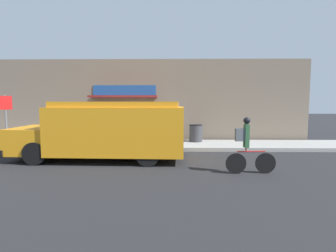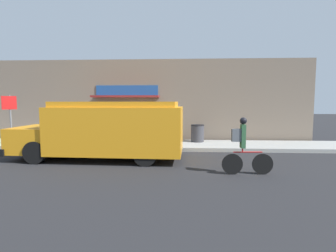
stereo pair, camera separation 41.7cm
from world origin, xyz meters
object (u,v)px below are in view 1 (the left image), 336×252
Objects in this scene: stop_sign_post at (5,112)px; trash_bin at (196,133)px; cyclist at (247,146)px; school_bus at (108,130)px.

trash_bin is at bearing 8.15° from stop_sign_post.
trash_bin is (-1.03, 5.08, -0.23)m from cyclist.
stop_sign_post reaches higher than school_bus.
cyclist is (4.48, -1.84, -0.28)m from school_bus.
cyclist is 2.00× the size of trash_bin.
cyclist is at bearing -22.12° from stop_sign_post.
school_bus is at bearing 154.28° from cyclist.
trash_bin is (3.46, 3.23, -0.51)m from school_bus.
stop_sign_post is at bearing 154.53° from cyclist.
cyclist is 0.74× the size of stop_sign_post.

